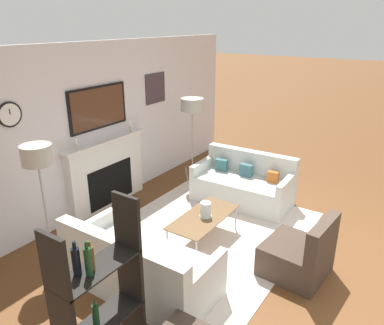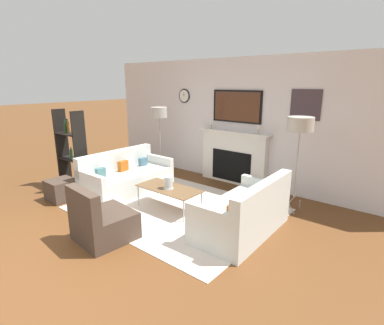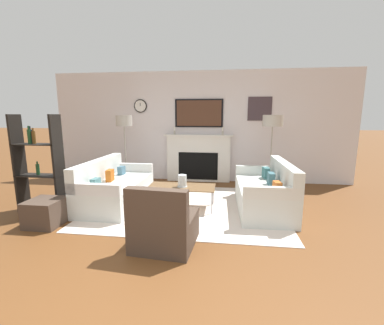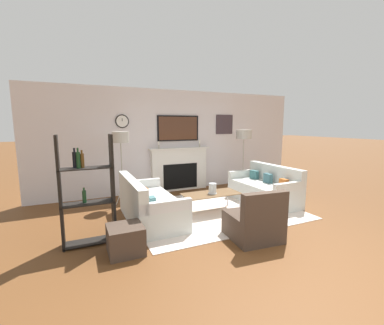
# 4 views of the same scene
# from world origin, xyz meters

# --- Properties ---
(ground_plane) EXTENTS (60.00, 60.00, 0.00)m
(ground_plane) POSITION_xyz_m (0.00, 0.00, 0.00)
(ground_plane) COLOR brown
(fireplace_wall) EXTENTS (7.44, 0.28, 2.70)m
(fireplace_wall) POSITION_xyz_m (0.00, 4.47, 1.23)
(fireplace_wall) COLOR silver
(fireplace_wall) RESTS_ON ground_plane
(area_rug) EXTENTS (3.35, 2.63, 0.01)m
(area_rug) POSITION_xyz_m (0.00, 2.49, 0.01)
(area_rug) COLOR beige
(area_rug) RESTS_ON ground_plane
(couch_left) EXTENTS (0.87, 1.81, 0.83)m
(couch_left) POSITION_xyz_m (-1.38, 2.49, 0.29)
(couch_left) COLOR silver
(couch_left) RESTS_ON ground_plane
(couch_right) EXTENTS (0.88, 1.67, 0.85)m
(couch_right) POSITION_xyz_m (1.37, 2.49, 0.30)
(couch_right) COLOR silver
(couch_right) RESTS_ON ground_plane
(armchair) EXTENTS (0.80, 0.80, 0.82)m
(armchair) POSITION_xyz_m (-0.08, 1.01, 0.27)
(armchair) COLOR #45362B
(armchair) RESTS_ON ground_plane
(coffee_table) EXTENTS (1.18, 0.55, 0.40)m
(coffee_table) POSITION_xyz_m (-0.09, 2.40, 0.38)
(coffee_table) COLOR brown
(coffee_table) RESTS_ON ground_plane
(hurricane_candle) EXTENTS (0.18, 0.18, 0.21)m
(hurricane_candle) POSITION_xyz_m (-0.07, 2.37, 0.50)
(hurricane_candle) COLOR silver
(hurricane_candle) RESTS_ON coffee_table
(floor_lamp_left) EXTENTS (0.36, 0.36, 1.65)m
(floor_lamp_left) POSITION_xyz_m (-1.64, 3.73, 1.49)
(floor_lamp_left) COLOR #9E998E
(floor_lamp_left) RESTS_ON ground_plane
(floor_lamp_right) EXTENTS (0.42, 0.42, 1.65)m
(floor_lamp_right) POSITION_xyz_m (1.64, 3.73, 1.51)
(floor_lamp_right) COLOR #9E998E
(floor_lamp_right) RESTS_ON ground_plane
(shelf_unit) EXTENTS (0.76, 0.28, 1.65)m
(shelf_unit) POSITION_xyz_m (-2.44, 1.93, 0.81)
(shelf_unit) COLOR black
(shelf_unit) RESTS_ON ground_plane
(ottoman) EXTENTS (0.48, 0.48, 0.40)m
(ottoman) POSITION_xyz_m (-2.00, 1.42, 0.20)
(ottoman) COLOR #45362B
(ottoman) RESTS_ON ground_plane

